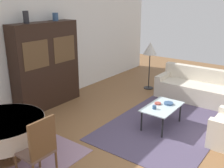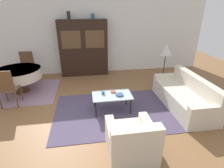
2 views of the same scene
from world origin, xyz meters
The scene contains 15 objects.
ground_plane centered at (0.00, 0.00, 0.00)m, with size 14.00×14.00×0.00m, color brown.
wall_back centered at (0.00, 3.63, 1.35)m, with size 10.00×0.06×2.70m.
area_rug centered at (0.92, 0.53, 0.01)m, with size 3.05×2.10×0.01m.
dining_rug centered at (-1.84, 2.05, 0.01)m, with size 2.24×1.83×0.01m.
couch centered at (2.78, 0.51, 0.30)m, with size 0.85×2.06×0.82m.
coffee_table centered at (0.85, 0.59, 0.41)m, with size 0.98×0.58×0.44m.
display_cabinet centered at (0.21, 3.37, 1.03)m, with size 1.75×0.43×2.05m.
dining_table centered at (-1.79, 2.11, 0.60)m, with size 1.34×1.34×0.74m.
dining_chair_near centered at (-1.79, 1.21, 0.58)m, with size 0.44×0.44×1.03m.
floor_lamp centered at (2.82, 1.99, 1.15)m, with size 0.39×0.39×1.38m.
cup centered at (0.63, 0.66, 0.49)m, with size 0.08×0.08×0.07m.
bowl centered at (1.02, 0.53, 0.47)m, with size 0.19×0.19×0.04m.
bowl_small centered at (0.90, 0.72, 0.47)m, with size 0.13×0.13×0.03m.
vase_tall centered at (-0.23, 3.37, 2.18)m, with size 0.12×0.12×0.26m.
vase_short centered at (0.59, 3.37, 2.14)m, with size 0.14×0.14×0.19m.
Camera 1 is at (-3.76, -1.53, 2.59)m, focal length 42.00 mm.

